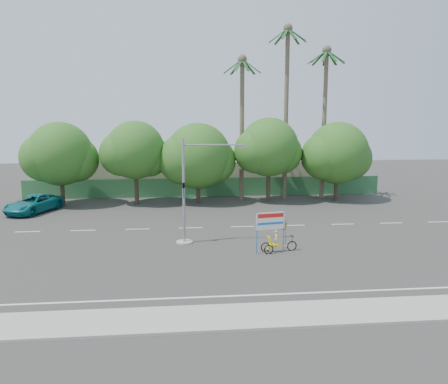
{
  "coord_description": "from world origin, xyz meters",
  "views": [
    {
      "loc": [
        -2.62,
        -24.47,
        8.23
      ],
      "look_at": [
        0.12,
        3.5,
        3.5
      ],
      "focal_mm": 35.0,
      "sensor_mm": 36.0,
      "label": 1
    }
  ],
  "objects": [
    {
      "name": "tree_right",
      "position": [
        5.95,
        18.0,
        5.24
      ],
      "size": [
        6.9,
        5.8,
        8.36
      ],
      "color": "#473828",
      "rests_on": "ground"
    },
    {
      "name": "pickup_truck",
      "position": [
        -15.77,
        14.95,
        0.78
      ],
      "size": [
        4.52,
        6.2,
        1.57
      ],
      "primitive_type": "imported",
      "rotation": [
        0.0,
        0.0,
        -0.38
      ],
      "color": "#106F76",
      "rests_on": "ground"
    },
    {
      "name": "building_right",
      "position": [
        8.0,
        26.0,
        1.8
      ],
      "size": [
        14.0,
        8.0,
        3.6
      ],
      "primitive_type": "cube",
      "color": "#B6A890",
      "rests_on": "ground"
    },
    {
      "name": "palm_mid",
      "position": [
        12.0,
        19.5,
        9.4
      ],
      "size": [
        3.73,
        3.79,
        15.45
      ],
      "color": "#70604C",
      "rests_on": "ground"
    },
    {
      "name": "ground",
      "position": [
        0.0,
        0.0,
        0.0
      ],
      "size": [
        120.0,
        120.0,
        0.0
      ],
      "primitive_type": "plane",
      "color": "#33302D",
      "rests_on": "ground"
    },
    {
      "name": "sidewalk_near",
      "position": [
        0.0,
        -7.5,
        0.06
      ],
      "size": [
        50.0,
        2.4,
        0.12
      ],
      "primitive_type": "cube",
      "color": "gray",
      "rests_on": "ground"
    },
    {
      "name": "tree_left",
      "position": [
        -7.05,
        18.0,
        5.06
      ],
      "size": [
        6.66,
        5.6,
        8.07
      ],
      "color": "#473828",
      "rests_on": "ground"
    },
    {
      "name": "building_left",
      "position": [
        -10.0,
        26.0,
        2.0
      ],
      "size": [
        12.0,
        8.0,
        4.0
      ],
      "primitive_type": "cube",
      "color": "#B6A890",
      "rests_on": "ground"
    },
    {
      "name": "tree_center",
      "position": [
        -1.05,
        18.0,
        4.47
      ],
      "size": [
        7.62,
        6.4,
        7.85
      ],
      "color": "#473828",
      "rests_on": "ground"
    },
    {
      "name": "fence",
      "position": [
        0.0,
        21.5,
        1.0
      ],
      "size": [
        38.0,
        0.08,
        2.0
      ],
      "primitive_type": "cube",
      "color": "#336B3D",
      "rests_on": "ground"
    },
    {
      "name": "palm_short",
      "position": [
        3.5,
        19.5,
        8.86
      ],
      "size": [
        3.73,
        3.79,
        14.45
      ],
      "color": "#70604C",
      "rests_on": "ground"
    },
    {
      "name": "palm_tall",
      "position": [
        8.0,
        19.5,
        10.46
      ],
      "size": [
        3.73,
        3.79,
        17.45
      ],
      "color": "#70604C",
      "rests_on": "ground"
    },
    {
      "name": "tree_far_left",
      "position": [
        -14.05,
        18.0,
        4.76
      ],
      "size": [
        7.14,
        6.0,
        7.96
      ],
      "color": "#473828",
      "rests_on": "ground"
    },
    {
      "name": "tree_far_right",
      "position": [
        12.95,
        18.0,
        4.64
      ],
      "size": [
        7.38,
        6.2,
        7.94
      ],
      "color": "#473828",
      "rests_on": "ground"
    },
    {
      "name": "traffic_signal",
      "position": [
        -2.2,
        3.98,
        2.92
      ],
      "size": [
        4.72,
        1.1,
        7.0
      ],
      "color": "gray",
      "rests_on": "ground"
    },
    {
      "name": "trike_billboard",
      "position": [
        3.05,
        1.35,
        1.08
      ],
      "size": [
        2.71,
        0.87,
        2.69
      ],
      "rotation": [
        0.0,
        0.0,
        0.17
      ],
      "color": "black",
      "rests_on": "ground"
    }
  ]
}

